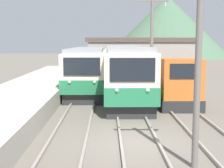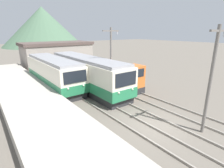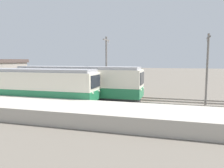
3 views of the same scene
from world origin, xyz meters
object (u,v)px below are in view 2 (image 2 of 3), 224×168
Objects in this scene: commuter_train_left at (54,74)px; catenary_mast_near at (211,78)px; shunting_locomotive at (123,79)px; commuter_train_center at (86,74)px; catenary_mast_mid at (111,58)px.

catenary_mast_near is at bearing -74.33° from commuter_train_left.
catenary_mast_near reaches higher than shunting_locomotive.
catenary_mast_near is (1.51, -12.66, 2.00)m from commuter_train_center.
shunting_locomotive is (5.80, -5.54, -0.42)m from commuter_train_left.
commuter_train_center is (2.80, -2.70, 0.07)m from commuter_train_left.
catenary_mast_mid reaches higher than commuter_train_center.
commuter_train_left is 16.08m from catenary_mast_near.
commuter_train_left is 2.20× the size of shunting_locomotive.
catenary_mast_mid is at bearing 90.00° from catenary_mast_near.
commuter_train_left is 3.89m from commuter_train_center.
catenary_mast_near is 9.99m from catenary_mast_mid.
catenary_mast_mid is at bearing -60.55° from commuter_train_center.
catenary_mast_mid is at bearing -51.25° from commuter_train_left.
commuter_train_left is at bearing 105.67° from catenary_mast_near.
commuter_train_left is at bearing 128.75° from catenary_mast_mid.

